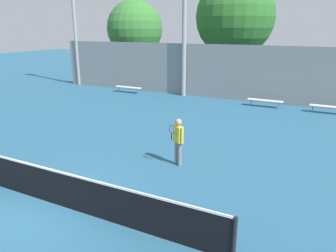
# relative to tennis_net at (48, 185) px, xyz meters

# --- Properties ---
(ground_plane) EXTENTS (100.00, 100.00, 0.00)m
(ground_plane) POSITION_rel_tennis_net_xyz_m (0.00, 0.00, -0.52)
(ground_plane) COLOR #285B7A
(tennis_net) EXTENTS (10.46, 0.09, 1.03)m
(tennis_net) POSITION_rel_tennis_net_xyz_m (0.00, 0.00, 0.00)
(tennis_net) COLOR black
(tennis_net) RESTS_ON ground_plane
(tennis_player) EXTENTS (0.52, 0.50, 1.67)m
(tennis_player) POSITION_rel_tennis_net_xyz_m (2.03, 3.94, 0.43)
(tennis_player) COLOR slate
(tennis_player) RESTS_ON ground_plane
(bench_courtside_near) EXTENTS (2.13, 0.40, 0.42)m
(bench_courtside_near) POSITION_rel_tennis_net_xyz_m (-6.98, 14.25, -0.14)
(bench_courtside_near) COLOR white
(bench_courtside_near) RESTS_ON ground_plane
(bench_courtside_far) EXTENTS (2.10, 0.40, 0.42)m
(bench_courtside_far) POSITION_rel_tennis_net_xyz_m (2.92, 14.25, -0.14)
(bench_courtside_far) COLOR white
(bench_courtside_far) RESTS_ON ground_plane
(bench_by_gate) EXTENTS (1.74, 0.40, 0.42)m
(bench_by_gate) POSITION_rel_tennis_net_xyz_m (6.29, 14.25, -0.14)
(bench_by_gate) COLOR white
(bench_by_gate) RESTS_ON ground_plane
(light_pole_near_left) EXTENTS (0.90, 0.60, 9.52)m
(light_pole_near_left) POSITION_rel_tennis_net_xyz_m (-12.74, 15.42, 4.87)
(light_pole_near_left) COLOR #939399
(light_pole_near_left) RESTS_ON ground_plane
(light_pole_far_right) EXTENTS (0.90, 0.60, 8.30)m
(light_pole_far_right) POSITION_rel_tennis_net_xyz_m (-2.92, 15.17, 4.17)
(light_pole_far_right) COLOR #939399
(light_pole_far_right) RESTS_ON ground_plane
(back_fence) EXTENTS (26.84, 0.06, 3.57)m
(back_fence) POSITION_rel_tennis_net_xyz_m (0.00, 15.41, 1.26)
(back_fence) COLOR gray
(back_fence) RESTS_ON ground_plane
(tree_green_broad) EXTENTS (6.42, 6.42, 8.65)m
(tree_green_broad) POSITION_rel_tennis_net_xyz_m (-1.42, 21.76, 4.91)
(tree_green_broad) COLOR brown
(tree_green_broad) RESTS_ON ground_plane
(tree_dark_dense) EXTENTS (5.02, 5.02, 7.04)m
(tree_dark_dense) POSITION_rel_tennis_net_xyz_m (-10.18, 20.30, 3.99)
(tree_dark_dense) COLOR brown
(tree_dark_dense) RESTS_ON ground_plane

